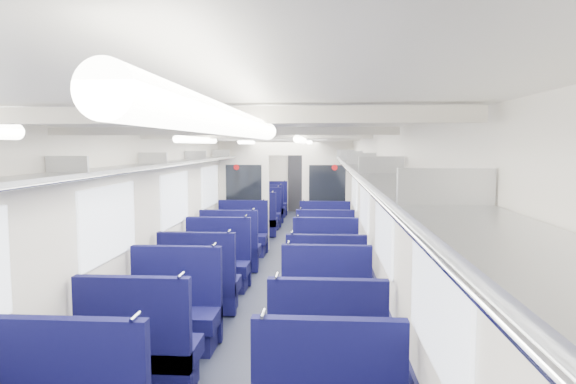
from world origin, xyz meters
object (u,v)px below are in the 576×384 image
object	(u,v)px
seat_9	(327,359)
seat_13	(326,290)
seat_11	(326,314)
seat_14	(217,267)
seat_10	(174,316)
seat_26	(271,205)
seat_12	(200,287)
seat_17	(325,251)
seat_22	(262,216)
seat_19	(325,239)
seat_8	(140,355)
bulkhead	(285,192)
seat_27	(324,206)
seat_18	(242,238)
seat_23	(324,217)
end_door	(299,182)
seat_20	(256,222)
seat_21	(324,223)
seat_25	(324,211)
seat_15	(325,267)
seat_16	(231,251)
seat_24	(266,211)

from	to	relation	value
seat_9	seat_13	bearing A→B (deg)	90.00
seat_11	seat_14	bearing A→B (deg)	128.51
seat_10	seat_26	size ratio (longest dim) A/B	1.00
seat_9	seat_12	bearing A→B (deg)	127.66
seat_17	seat_22	bearing A→B (deg)	110.72
seat_19	seat_8	bearing A→B (deg)	-106.32
seat_8	seat_12	size ratio (longest dim) A/B	1.00
bulkhead	seat_12	world-z (taller)	bulkhead
seat_10	seat_27	distance (m)	10.34
seat_18	seat_23	world-z (taller)	same
seat_17	seat_22	xyz separation A→B (m)	(-1.66, 4.39, 0.00)
end_door	seat_27	xyz separation A→B (m)	(0.83, -1.32, -0.65)
bulkhead	seat_20	world-z (taller)	bulkhead
seat_21	seat_25	distance (m)	2.23
seat_19	seat_22	size ratio (longest dim) A/B	1.00
seat_10	seat_19	xyz separation A→B (m)	(1.66, 4.64, 0.00)
seat_13	seat_26	bearing A→B (deg)	100.31
seat_19	seat_14	bearing A→B (deg)	-124.84
seat_12	seat_26	size ratio (longest dim) A/B	1.00
seat_10	seat_12	distance (m)	1.16
seat_14	seat_27	bearing A→B (deg)	78.20
seat_11	seat_27	bearing A→B (deg)	90.00
seat_22	seat_27	size ratio (longest dim) A/B	1.00
bulkhead	seat_27	bearing A→B (deg)	80.47
seat_22	seat_23	bearing A→B (deg)	-4.74
bulkhead	seat_26	bearing A→B (deg)	99.47
end_door	seat_14	distance (m)	9.32
end_door	seat_13	size ratio (longest dim) A/B	1.77
seat_19	seat_15	bearing A→B (deg)	-90.00
seat_15	seat_25	size ratio (longest dim) A/B	1.00
seat_13	seat_15	xyz separation A→B (m)	(0.00, 1.22, 0.00)
seat_11	seat_12	bearing A→B (deg)	149.19
seat_14	seat_27	world-z (taller)	same
seat_12	seat_17	size ratio (longest dim) A/B	1.00
seat_23	seat_25	xyz separation A→B (m)	(0.00, 1.18, 0.00)
seat_27	seat_19	bearing A→B (deg)	-90.00
seat_27	seat_25	bearing A→B (deg)	-90.00
seat_15	seat_18	bearing A→B (deg)	124.97
seat_9	seat_11	world-z (taller)	same
bulkhead	seat_9	world-z (taller)	bulkhead
seat_9	seat_17	world-z (taller)	same
seat_10	seat_16	bearing A→B (deg)	90.00
bulkhead	seat_15	size ratio (longest dim) A/B	2.48
seat_21	seat_23	size ratio (longest dim) A/B	1.00
seat_13	seat_25	distance (m)	7.88
seat_20	seat_21	distance (m)	1.66
seat_10	seat_16	distance (m)	3.40
seat_20	seat_24	distance (m)	2.24
seat_21	seat_25	xyz separation A→B (m)	(0.00, 2.23, 0.00)
seat_22	seat_24	distance (m)	1.06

